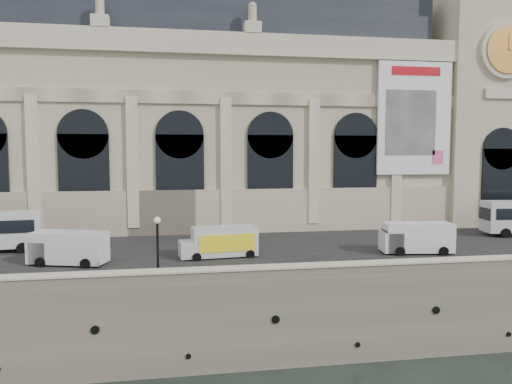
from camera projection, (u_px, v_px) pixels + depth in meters
ground at (247, 372)px, 34.41m from camera, size 260.00×260.00×0.00m
quay at (209, 240)px, 68.55m from camera, size 160.00×70.00×6.00m
street at (225, 247)px, 47.67m from camera, size 160.00×24.00×0.06m
parapet at (246, 275)px, 34.46m from camera, size 160.00×1.40×1.21m
museum at (162, 115)px, 62.12m from camera, size 69.00×18.70×29.10m
clock_pavilion at (470, 89)px, 65.67m from camera, size 13.00×14.72×36.70m
van_b at (65, 248)px, 40.29m from camera, size 6.49×3.95×2.71m
van_c at (413, 238)px, 44.80m from camera, size 6.52×3.27×2.78m
box_truck at (220, 242)px, 43.08m from camera, size 6.84×2.94×2.68m
lamp_right at (158, 249)px, 35.05m from camera, size 0.47×0.47×4.61m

